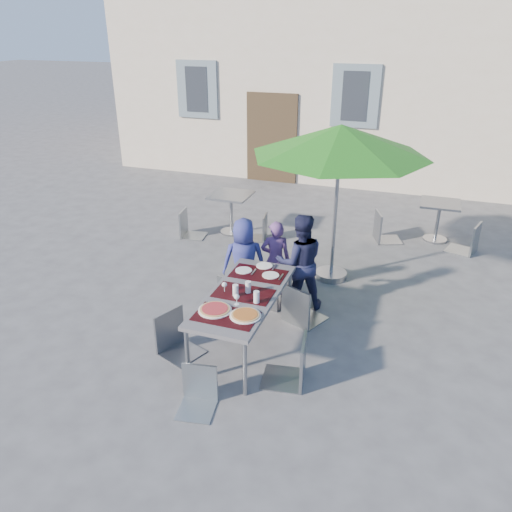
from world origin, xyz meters
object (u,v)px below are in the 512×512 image
at_px(child_0, 244,261).
at_px(chair_2, 302,282).
at_px(chair_3, 173,310).
at_px(chair_4, 294,335).
at_px(pizza_near_right, 245,315).
at_px(bg_chair_l_1, 385,209).
at_px(bg_chair_r_0, 260,212).
at_px(chair_0, 232,274).
at_px(cafe_table_1, 439,215).
at_px(dining_table, 244,297).
at_px(patio_umbrella, 340,141).
at_px(pizza_near_left, 215,309).
at_px(chair_1, 268,268).
at_px(bg_chair_r_1, 473,220).
at_px(cafe_table_0, 231,206).
at_px(child_2, 300,262).
at_px(chair_5, 196,367).
at_px(child_1, 275,259).
at_px(bg_chair_l_0, 188,208).

relative_size(child_0, chair_2, 1.20).
distance_m(chair_3, chair_4, 1.53).
xyz_separation_m(pizza_near_right, bg_chair_l_1, (1.05, 4.52, -0.15)).
distance_m(pizza_near_right, bg_chair_r_0, 4.00).
relative_size(chair_0, chair_3, 0.85).
height_order(bg_chair_r_0, cafe_table_1, bg_chair_r_0).
height_order(dining_table, patio_umbrella, patio_umbrella).
bearing_deg(chair_0, chair_4, -46.80).
bearing_deg(dining_table, cafe_table_1, 63.45).
xyz_separation_m(pizza_near_left, patio_umbrella, (0.81, 2.70, 1.41)).
bearing_deg(bg_chair_r_0, chair_1, -68.23).
relative_size(pizza_near_right, bg_chair_r_0, 0.39).
relative_size(chair_3, bg_chair_r_1, 0.96).
distance_m(chair_2, bg_chair_l_1, 3.36).
height_order(chair_1, chair_3, chair_1).
height_order(cafe_table_0, cafe_table_1, cafe_table_0).
height_order(child_2, cafe_table_1, child_2).
distance_m(pizza_near_left, chair_5, 0.75).
height_order(child_1, chair_0, child_1).
distance_m(pizza_near_left, bg_chair_l_1, 4.74).
xyz_separation_m(chair_4, patio_umbrella, (-0.12, 2.68, 1.56)).
distance_m(child_0, bg_chair_l_1, 3.39).
bearing_deg(chair_5, bg_chair_r_1, 61.48).
bearing_deg(chair_3, chair_5, -49.34).
bearing_deg(chair_3, child_1, 67.18).
xyz_separation_m(pizza_near_right, cafe_table_1, (1.98, 4.86, -0.26)).
bearing_deg(chair_3, bg_chair_r_0, 92.84).
bearing_deg(chair_2, chair_1, 152.42).
height_order(chair_5, bg_chair_r_1, bg_chair_r_1).
height_order(child_2, cafe_table_0, child_2).
xyz_separation_m(pizza_near_right, child_2, (0.18, 1.66, -0.07)).
distance_m(chair_0, chair_5, 2.15).
distance_m(pizza_near_left, cafe_table_1, 5.41).
xyz_separation_m(patio_umbrella, cafe_table_1, (1.53, 2.16, -1.67)).
bearing_deg(chair_4, bg_chair_r_1, 66.13).
xyz_separation_m(child_1, chair_2, (0.55, -0.61, 0.03)).
bearing_deg(chair_3, child_2, 53.62).
bearing_deg(chair_4, bg_chair_l_0, 131.05).
bearing_deg(pizza_near_right, chair_1, 98.73).
distance_m(child_1, child_2, 0.47).
height_order(child_2, chair_0, child_2).
bearing_deg(chair_5, patio_umbrella, 77.97).
height_order(child_2, chair_3, child_2).
height_order(child_0, chair_3, child_0).
relative_size(pizza_near_left, child_1, 0.32).
distance_m(chair_0, cafe_table_0, 2.73).
relative_size(pizza_near_right, child_1, 0.30).
bearing_deg(bg_chair_l_0, bg_chair_r_1, 10.88).
relative_size(child_1, cafe_table_1, 1.58).
bearing_deg(dining_table, bg_chair_l_1, 72.79).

